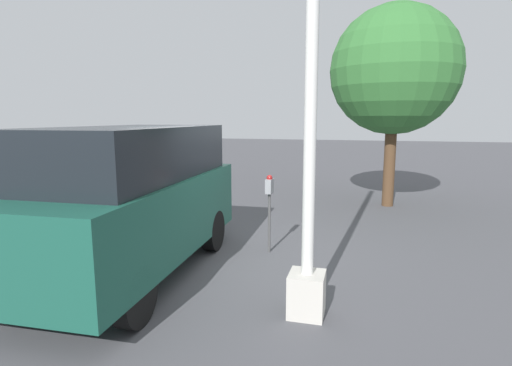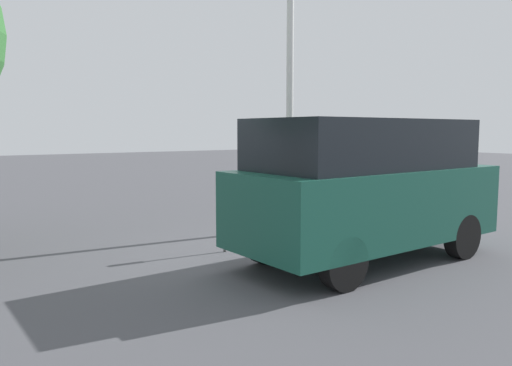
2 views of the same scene
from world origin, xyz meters
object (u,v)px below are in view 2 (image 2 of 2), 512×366
object	(u,v)px
parking_meter_near	(224,192)
lamp_post	(289,133)
parking_meter_far	(448,172)
parked_van	(366,186)

from	to	relation	value
parking_meter_near	lamp_post	distance (m)	2.63
parking_meter_far	parked_van	world-z (taller)	parked_van
parking_meter_far	parked_van	bearing A→B (deg)	-156.06
parking_meter_far	lamp_post	world-z (taller)	lamp_post
parking_meter_far	parking_meter_near	bearing A→B (deg)	-177.64
parked_van	parking_meter_far	bearing A→B (deg)	17.66
lamp_post	parked_van	distance (m)	3.02
parking_meter_far	lamp_post	xyz separation A→B (m)	(-3.96, 1.17, 0.93)
parking_meter_near	lamp_post	xyz separation A→B (m)	(2.22, 0.99, 1.02)
lamp_post	parking_meter_far	bearing A→B (deg)	-16.53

